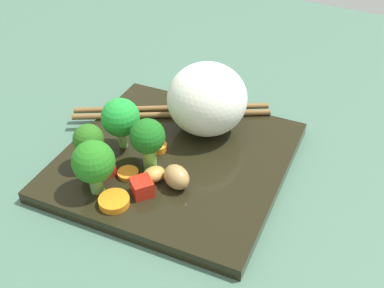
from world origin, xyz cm
name	(u,v)px	position (x,y,z in cm)	size (l,w,h in cm)	color
ground_plane	(176,172)	(0.00, 0.00, -1.00)	(110.00, 110.00, 2.00)	#426653
square_plate	(176,160)	(0.00, 0.00, 0.69)	(23.96, 23.96, 1.38)	black
rice_mound	(207,99)	(0.85, 6.14, 5.57)	(9.24, 9.21, 8.37)	white
broccoli_floret_0	(93,163)	(-4.40, -8.46, 4.91)	(4.32, 4.32, 5.88)	#5F9142
broccoli_floret_1	(121,118)	(-5.98, -1.36, 5.36)	(4.27, 4.27, 6.27)	#78BF59
broccoli_floret_2	(89,141)	(-7.24, -5.50, 4.60)	(3.26, 3.26, 5.20)	#6EA043
broccoli_floret_3	(148,138)	(-1.66, -2.81, 5.06)	(3.77, 3.77, 5.85)	#72B047
carrot_slice_0	(128,173)	(-2.83, -5.21, 1.63)	(2.24, 2.24, 0.49)	orange
carrot_slice_1	(114,201)	(-1.66, -9.44, 1.75)	(3.09, 3.09, 0.73)	orange
carrot_slice_2	(160,145)	(-2.23, 0.43, 1.76)	(2.05, 2.05, 0.75)	orange
pepper_chunk_0	(142,187)	(0.01, -6.91, 2.25)	(2.09, 2.01, 1.73)	red
pepper_chunk_1	(103,169)	(-5.26, -6.19, 2.02)	(2.22, 2.03, 1.28)	red
chicken_piece_0	(177,177)	(2.57, -4.34, 2.62)	(3.08, 2.32, 2.47)	#AF864D
chicken_piece_1	(156,175)	(0.29, -4.56, 2.13)	(2.45, 1.95, 1.50)	#BF9242
chopstick_pair	(172,111)	(-4.38, 7.05, 1.75)	(22.28, 14.06, 0.73)	brown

